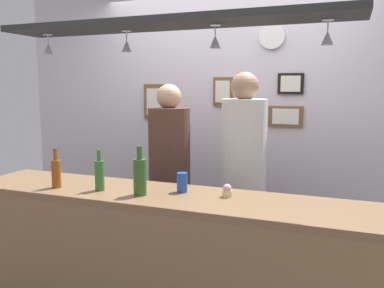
% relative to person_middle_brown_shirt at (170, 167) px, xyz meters
% --- Properties ---
extents(back_wall, '(4.40, 0.06, 2.60)m').
position_rel_person_middle_brown_shirt_xyz_m(back_wall, '(0.32, 0.68, 0.28)').
color(back_wall, silver).
rests_on(back_wall, ground_plane).
extents(bar_counter, '(2.70, 0.55, 1.02)m').
position_rel_person_middle_brown_shirt_xyz_m(bar_counter, '(0.32, -0.93, -0.33)').
color(bar_counter, brown).
rests_on(bar_counter, ground_plane).
extents(overhead_glass_rack, '(2.20, 0.36, 0.04)m').
position_rel_person_middle_brown_shirt_xyz_m(overhead_glass_rack, '(0.32, -0.72, 1.02)').
color(overhead_glass_rack, black).
extents(hanging_wineglass_far_left, '(0.07, 0.07, 0.13)m').
position_rel_person_middle_brown_shirt_xyz_m(hanging_wineglass_far_left, '(-0.58, -0.70, 0.91)').
color(hanging_wineglass_far_left, silver).
rests_on(hanging_wineglass_far_left, overhead_glass_rack).
extents(hanging_wineglass_left, '(0.07, 0.07, 0.13)m').
position_rel_person_middle_brown_shirt_xyz_m(hanging_wineglass_left, '(0.01, -0.66, 0.91)').
color(hanging_wineglass_left, silver).
rests_on(hanging_wineglass_left, overhead_glass_rack).
extents(hanging_wineglass_center_left, '(0.07, 0.07, 0.13)m').
position_rel_person_middle_brown_shirt_xyz_m(hanging_wineglass_center_left, '(0.61, -0.69, 0.91)').
color(hanging_wineglass_center_left, silver).
rests_on(hanging_wineglass_center_left, overhead_glass_rack).
extents(hanging_wineglass_center, '(0.07, 0.07, 0.13)m').
position_rel_person_middle_brown_shirt_xyz_m(hanging_wineglass_center, '(1.22, -0.65, 0.91)').
color(hanging_wineglass_center, silver).
rests_on(hanging_wineglass_center, overhead_glass_rack).
extents(person_middle_brown_shirt, '(0.34, 0.34, 1.69)m').
position_rel_person_middle_brown_shirt_xyz_m(person_middle_brown_shirt, '(0.00, 0.00, 0.00)').
color(person_middle_brown_shirt, '#2D334C').
rests_on(person_middle_brown_shirt, ground_plane).
extents(person_right_white_patterned_shirt, '(0.34, 0.34, 1.78)m').
position_rel_person_middle_brown_shirt_xyz_m(person_right_white_patterned_shirt, '(0.62, 0.00, 0.06)').
color(person_right_white_patterned_shirt, '#2D334C').
rests_on(person_right_white_patterned_shirt, ground_plane).
extents(bottle_beer_green_import, '(0.06, 0.06, 0.26)m').
position_rel_person_middle_brown_shirt_xyz_m(bottle_beer_green_import, '(-0.10, -0.84, 0.10)').
color(bottle_beer_green_import, '#336B2D').
rests_on(bottle_beer_green_import, bar_counter).
extents(bottle_beer_amber_tall, '(0.06, 0.06, 0.26)m').
position_rel_person_middle_brown_shirt_xyz_m(bottle_beer_amber_tall, '(-0.41, -0.88, 0.10)').
color(bottle_beer_amber_tall, brown).
rests_on(bottle_beer_amber_tall, bar_counter).
extents(bottle_champagne_green, '(0.08, 0.08, 0.30)m').
position_rel_person_middle_brown_shirt_xyz_m(bottle_champagne_green, '(0.19, -0.85, 0.12)').
color(bottle_champagne_green, '#2D5623').
rests_on(bottle_champagne_green, bar_counter).
extents(drink_can, '(0.07, 0.07, 0.12)m').
position_rel_person_middle_brown_shirt_xyz_m(drink_can, '(0.40, -0.69, 0.06)').
color(drink_can, '#1E4CB2').
rests_on(drink_can, bar_counter).
extents(cupcake, '(0.06, 0.06, 0.08)m').
position_rel_person_middle_brown_shirt_xyz_m(cupcake, '(0.69, -0.70, 0.03)').
color(cupcake, beige).
rests_on(cupcake, bar_counter).
extents(picture_frame_caricature, '(0.26, 0.02, 0.34)m').
position_rel_person_middle_brown_shirt_xyz_m(picture_frame_caricature, '(-0.43, 0.64, 0.50)').
color(picture_frame_caricature, brown).
rests_on(picture_frame_caricature, back_wall).
extents(picture_frame_upper_small, '(0.22, 0.02, 0.18)m').
position_rel_person_middle_brown_shirt_xyz_m(picture_frame_upper_small, '(0.86, 0.64, 0.67)').
color(picture_frame_upper_small, black).
rests_on(picture_frame_upper_small, back_wall).
extents(picture_frame_crest, '(0.18, 0.02, 0.26)m').
position_rel_person_middle_brown_shirt_xyz_m(picture_frame_crest, '(0.26, 0.64, 0.60)').
color(picture_frame_crest, brown).
rests_on(picture_frame_crest, back_wall).
extents(picture_frame_lower_pair, '(0.30, 0.02, 0.18)m').
position_rel_person_middle_brown_shirt_xyz_m(picture_frame_lower_pair, '(0.83, 0.64, 0.39)').
color(picture_frame_lower_pair, brown).
rests_on(picture_frame_lower_pair, back_wall).
extents(wall_clock, '(0.22, 0.03, 0.22)m').
position_rel_person_middle_brown_shirt_xyz_m(wall_clock, '(0.69, 0.63, 1.08)').
color(wall_clock, white).
rests_on(wall_clock, back_wall).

